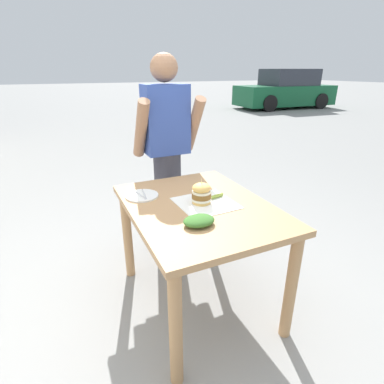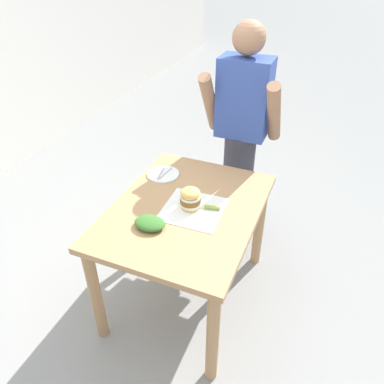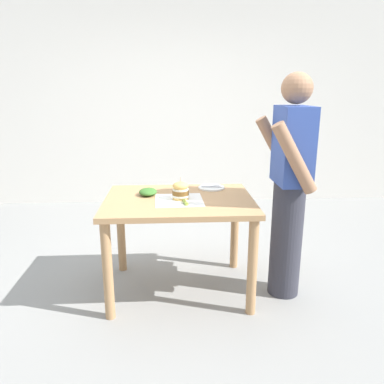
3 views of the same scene
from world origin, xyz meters
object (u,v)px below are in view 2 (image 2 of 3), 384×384
Objects in this scene: sandwich at (190,198)px; side_salad at (150,223)px; pickle_spear at (212,207)px; side_plate_with_forks at (163,174)px; diner_across_table at (241,137)px; patio_table at (186,223)px.

sandwich reaches higher than side_salad.
side_salad reaches higher than pickle_spear.
side_plate_with_forks is (-0.44, 0.24, -0.01)m from pickle_spear.
diner_across_table reaches higher than pickle_spear.
side_salad is at bearing -115.62° from patio_table.
sandwich is 1.77× the size of pickle_spear.
pickle_spear reaches higher than side_plate_with_forks.
pickle_spear is 0.79m from diner_across_table.
side_plate_with_forks is (-0.29, 0.28, 0.13)m from patio_table.
sandwich reaches higher than patio_table.
patio_table is 0.67× the size of diner_across_table.
patio_table is 11.74× the size of pickle_spear.
pickle_spear is 0.50m from side_plate_with_forks.
pickle_spear is at bearing -28.21° from side_plate_with_forks.
sandwich is 0.81m from diner_across_table.
patio_table is at bearing -154.59° from sandwich.
patio_table is 0.42m from side_plate_with_forks.
side_salad is 0.11× the size of diner_across_table.
side_salad is (-0.14, -0.25, -0.04)m from sandwich.
diner_across_table is at bearing 83.39° from patio_table.
sandwich is (0.03, 0.01, 0.19)m from patio_table.
diner_across_table reaches higher than side_salad.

